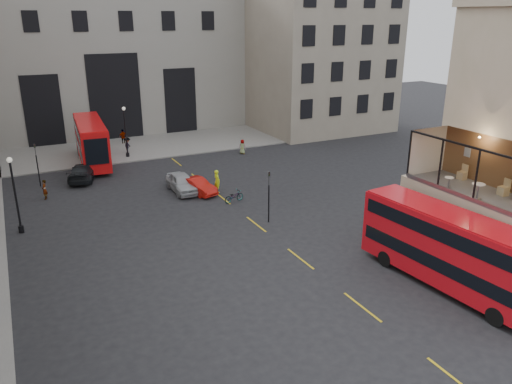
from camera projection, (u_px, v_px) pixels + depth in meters
name	position (u px, v px, depth m)	size (l,w,h in m)	color
ground	(393.00, 298.00, 26.22)	(140.00, 140.00, 0.00)	black
host_frontage	(485.00, 236.00, 28.23)	(3.00, 11.00, 4.50)	#C1AB90
cafe_floor	(492.00, 198.00, 27.47)	(3.00, 10.00, 0.10)	slate
gateway	(103.00, 56.00, 61.41)	(35.00, 10.60, 18.00)	gray
building_right	(310.00, 46.00, 64.93)	(16.60, 18.60, 20.00)	gray
pavement_far	(120.00, 149.00, 55.67)	(40.00, 12.00, 0.12)	slate
traffic_light_near	(269.00, 190.00, 35.10)	(0.16, 0.20, 3.80)	black
traffic_light_far	(37.00, 160.00, 42.64)	(0.16, 0.20, 3.80)	black
street_lamp_a	(16.00, 200.00, 33.38)	(0.36, 0.36, 5.33)	black
street_lamp_b	(126.00, 135.00, 51.52)	(0.36, 0.36, 5.33)	black
bus_near	(450.00, 247.00, 26.59)	(3.39, 10.79, 4.23)	red
bus_far	(91.00, 140.00, 49.36)	(3.28, 10.99, 4.32)	red
car_a	(182.00, 183.00, 41.92)	(1.83, 4.55, 1.55)	#A8ACB1
car_b	(197.00, 186.00, 41.53)	(1.37, 3.92, 1.29)	#B9120B
car_c	(83.00, 172.00, 44.95)	(2.07, 5.08, 1.47)	black
bicycle	(234.00, 196.00, 39.65)	(0.62, 1.77, 0.93)	gray
cyclist	(217.00, 181.00, 41.72)	(0.70, 0.46, 1.93)	#DDFF1A
pedestrian_b	(128.00, 146.00, 53.56)	(1.14, 0.65, 1.76)	gray
pedestrian_c	(123.00, 137.00, 57.47)	(1.03, 0.43, 1.75)	gray
pedestrian_d	(242.00, 147.00, 53.48)	(0.77, 0.50, 1.57)	gray
pedestrian_e	(44.00, 190.00, 40.16)	(0.59, 0.38, 1.61)	gray
cafe_table_mid	(478.00, 189.00, 26.97)	(0.69, 0.69, 0.86)	silver
cafe_table_far	(449.00, 181.00, 28.68)	(0.53, 0.53, 0.66)	white
cafe_chair_c	(504.00, 190.00, 27.58)	(0.50, 0.50, 0.94)	tan
cafe_chair_d	(462.00, 175.00, 30.31)	(0.49, 0.49, 0.91)	tan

